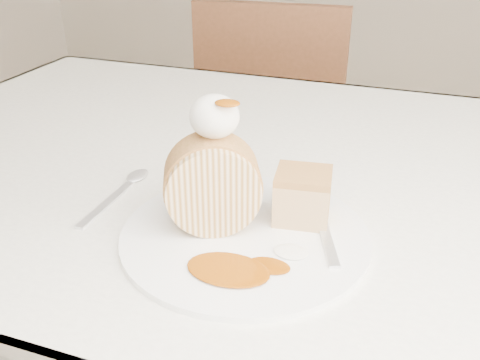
% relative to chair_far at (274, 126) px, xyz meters
% --- Properties ---
extents(table, '(1.40, 0.90, 0.75)m').
position_rel_chair_far_xyz_m(table, '(0.20, -0.75, 0.16)').
color(table, beige).
rests_on(table, ground).
extents(chair_far, '(0.44, 0.44, 0.88)m').
position_rel_chair_far_xyz_m(chair_far, '(0.00, 0.00, 0.00)').
color(chair_far, brown).
rests_on(chair_far, ground).
extents(plate, '(0.34, 0.34, 0.01)m').
position_rel_chair_far_xyz_m(plate, '(0.23, -0.96, 0.25)').
color(plate, white).
rests_on(plate, table).
extents(roulade_slice, '(0.13, 0.10, 0.11)m').
position_rel_chair_far_xyz_m(roulade_slice, '(0.19, -0.95, 0.31)').
color(roulade_slice, beige).
rests_on(roulade_slice, plate).
extents(cake_chunk, '(0.07, 0.07, 0.06)m').
position_rel_chair_far_xyz_m(cake_chunk, '(0.29, -0.90, 0.28)').
color(cake_chunk, '#B37343').
rests_on(cake_chunk, plate).
extents(whipped_cream, '(0.06, 0.06, 0.05)m').
position_rel_chair_far_xyz_m(whipped_cream, '(0.19, -0.94, 0.39)').
color(whipped_cream, white).
rests_on(whipped_cream, roulade_slice).
extents(caramel_drizzle, '(0.03, 0.02, 0.01)m').
position_rel_chair_far_xyz_m(caramel_drizzle, '(0.21, -0.95, 0.42)').
color(caramel_drizzle, '#873E05').
rests_on(caramel_drizzle, whipped_cream).
extents(caramel_pool, '(0.10, 0.07, 0.00)m').
position_rel_chair_far_xyz_m(caramel_pool, '(0.24, -1.03, 0.26)').
color(caramel_pool, '#873E05').
rests_on(caramel_pool, plate).
extents(fork, '(0.09, 0.18, 0.00)m').
position_rel_chair_far_xyz_m(fork, '(0.33, -0.93, 0.26)').
color(fork, silver).
rests_on(fork, plate).
extents(spoon, '(0.02, 0.16, 0.00)m').
position_rel_chair_far_xyz_m(spoon, '(0.03, -0.94, 0.25)').
color(spoon, silver).
rests_on(spoon, table).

